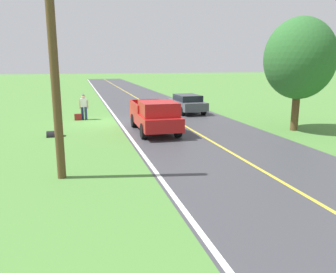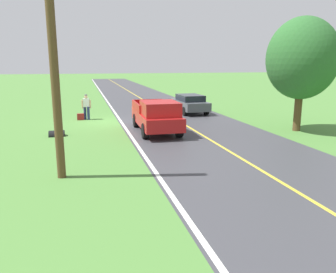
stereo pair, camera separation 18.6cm
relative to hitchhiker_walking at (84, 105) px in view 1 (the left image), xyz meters
The scene contains 11 objects.
ground_plane 2.05m from the hitchhiker_walking, 133.29° to the left, with size 200.00×200.00×0.00m, color #4C7F38.
road_surface 6.15m from the hitchhiker_walking, 167.52° to the left, with size 7.88×120.00×0.00m, color #3D3D42.
lane_edge_line 2.72m from the hitchhiker_walking, 148.85° to the left, with size 0.16×117.60×0.00m, color silver.
lane_centre_line 6.15m from the hitchhiker_walking, 167.52° to the left, with size 0.14×117.60×0.00m, color gold.
hitchhiker_walking is the anchor object (origin of this frame).
suitcase_carried 0.87m from the hitchhiker_walking, 11.40° to the left, with size 0.20×0.46×0.44m, color maroon.
pickup_truck_passing 6.59m from the hitchhiker_walking, 124.35° to the left, with size 2.16×5.43×1.82m.
tree_far_side_near 13.85m from the hitchhiker_walking, 149.19° to the left, with size 3.89×3.89×6.28m.
sedan_near_oncoming 7.91m from the hitchhiker_walking, behind, with size 2.06×4.47×1.41m.
utility_pole_roadside 12.38m from the hitchhiker_walking, 85.02° to the left, with size 0.28×0.28×7.91m, color brown.
drainage_culvert 5.40m from the hitchhiker_walking, 71.87° to the left, with size 0.60×0.60×0.80m, color black.
Camera 1 is at (1.63, 22.06, 3.83)m, focal length 35.88 mm.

